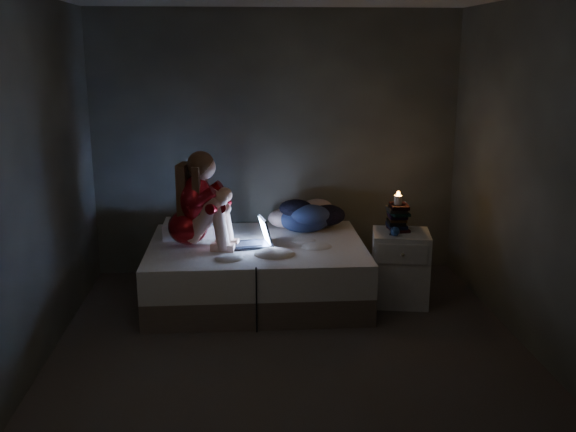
{
  "coord_description": "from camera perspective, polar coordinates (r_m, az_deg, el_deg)",
  "views": [
    {
      "loc": [
        -0.35,
        -4.5,
        2.21
      ],
      "look_at": [
        0.05,
        1.0,
        0.8
      ],
      "focal_mm": 40.64,
      "sensor_mm": 36.0,
      "label": 1
    }
  ],
  "objects": [
    {
      "name": "blue_orb",
      "position": [
        5.67,
        9.57,
        -1.37
      ],
      "size": [
        0.08,
        0.08,
        0.08
      ],
      "primitive_type": "sphere",
      "color": "navy",
      "rests_on": "nightstand"
    },
    {
      "name": "bed",
      "position": [
        5.93,
        -2.74,
        -4.83
      ],
      "size": [
        1.92,
        1.44,
        0.53
      ],
      "primitive_type": null,
      "color": "silver",
      "rests_on": "ground"
    },
    {
      "name": "book_stack",
      "position": [
        5.85,
        9.54,
        -0.07
      ],
      "size": [
        0.19,
        0.25,
        0.24
      ],
      "primitive_type": null,
      "color": "black",
      "rests_on": "nightstand"
    },
    {
      "name": "wall_right",
      "position": [
        5.08,
        21.14,
        3.03
      ],
      "size": [
        0.02,
        3.8,
        2.6
      ],
      "primitive_type": "cube",
      "color": "#33352F",
      "rests_on": "ground"
    },
    {
      "name": "wall_left",
      "position": [
        4.82,
        -21.73,
        2.42
      ],
      "size": [
        0.02,
        3.8,
        2.6
      ],
      "primitive_type": "cube",
      "color": "#33352F",
      "rests_on": "ground"
    },
    {
      "name": "wall_back",
      "position": [
        6.49,
        -1.03,
        6.27
      ],
      "size": [
        3.6,
        0.02,
        2.6
      ],
      "primitive_type": "cube",
      "color": "#33352F",
      "rests_on": "ground"
    },
    {
      "name": "pillow",
      "position": [
        6.13,
        -8.47,
        -1.07
      ],
      "size": [
        0.49,
        0.35,
        0.14
      ],
      "primitive_type": "cube",
      "color": "white",
      "rests_on": "bed"
    },
    {
      "name": "candle",
      "position": [
        5.82,
        9.61,
        1.46
      ],
      "size": [
        0.07,
        0.07,
        0.08
      ],
      "primitive_type": "cylinder",
      "color": "beige",
      "rests_on": "book_stack"
    },
    {
      "name": "nightstand",
      "position": [
        5.91,
        9.77,
        -4.47
      ],
      "size": [
        0.56,
        0.51,
        0.65
      ],
      "primitive_type": "cube",
      "rotation": [
        0.0,
        0.0,
        -0.17
      ],
      "color": "silver",
      "rests_on": "ground"
    },
    {
      "name": "clothes_pile",
      "position": [
        6.25,
        1.47,
        0.2
      ],
      "size": [
        0.54,
        0.43,
        0.32
      ],
      "primitive_type": null,
      "rotation": [
        0.0,
        0.0,
        -0.03
      ],
      "color": "navy",
      "rests_on": "bed"
    },
    {
      "name": "floor",
      "position": [
        5.03,
        0.26,
        -11.85
      ],
      "size": [
        3.6,
        3.8,
        0.02
      ],
      "primitive_type": "cube",
      "color": "#46403D",
      "rests_on": "ground"
    },
    {
      "name": "phone",
      "position": [
        5.75,
        9.41,
        -1.5
      ],
      "size": [
        0.1,
        0.15,
        0.01
      ],
      "primitive_type": "cube",
      "rotation": [
        0.0,
        0.0,
        -0.23
      ],
      "color": "black",
      "rests_on": "nightstand"
    },
    {
      "name": "wall_front",
      "position": [
        2.77,
        3.32,
        -4.92
      ],
      "size": [
        3.6,
        0.02,
        2.6
      ],
      "primitive_type": "cube",
      "color": "#33352F",
      "rests_on": "ground"
    },
    {
      "name": "woman",
      "position": [
        5.7,
        -8.83,
        1.46
      ],
      "size": [
        0.59,
        0.45,
        0.86
      ],
      "primitive_type": null,
      "rotation": [
        0.0,
        0.0,
        -0.21
      ],
      "color": "#710405",
      "rests_on": "bed"
    },
    {
      "name": "laptop",
      "position": [
        5.73,
        -3.54,
        -1.38
      ],
      "size": [
        0.42,
        0.34,
        0.27
      ],
      "primitive_type": null,
      "rotation": [
        0.0,
        0.0,
        0.2
      ],
      "color": "black",
      "rests_on": "bed"
    }
  ]
}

